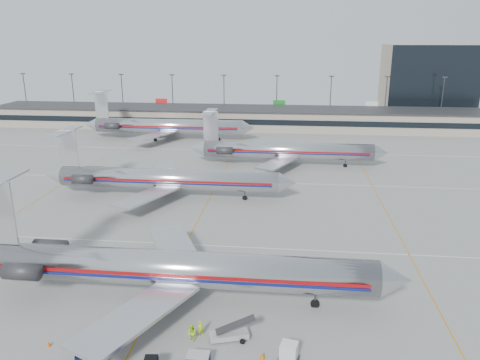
# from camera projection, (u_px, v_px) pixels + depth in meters

# --- Properties ---
(ground) EXTENTS (260.00, 260.00, 0.00)m
(ground) POSITION_uv_depth(u_px,v_px,m) (167.00, 280.00, 55.08)
(ground) COLOR gray
(ground) RESTS_ON ground
(apron_markings) EXTENTS (160.00, 0.15, 0.02)m
(apron_markings) POSITION_uv_depth(u_px,v_px,m) (186.00, 244.00, 64.59)
(apron_markings) COLOR silver
(apron_markings) RESTS_ON ground
(terminal) EXTENTS (162.00, 17.00, 6.25)m
(terminal) POSITION_uv_depth(u_px,v_px,m) (246.00, 118.00, 147.30)
(terminal) COLOR gray
(terminal) RESTS_ON ground
(light_mast_row) EXTENTS (163.60, 0.40, 15.28)m
(light_mast_row) POSITION_uv_depth(u_px,v_px,m) (250.00, 95.00, 159.05)
(light_mast_row) COLOR #38383D
(light_mast_row) RESTS_ON ground
(distant_building) EXTENTS (30.00, 20.00, 25.00)m
(distant_building) POSITION_uv_depth(u_px,v_px,m) (427.00, 81.00, 166.72)
(distant_building) COLOR tan
(distant_building) RESTS_ON ground
(jet_foreground) EXTENTS (49.35, 29.06, 12.92)m
(jet_foreground) POSITION_uv_depth(u_px,v_px,m) (168.00, 268.00, 50.16)
(jet_foreground) COLOR silver
(jet_foreground) RESTS_ON ground
(jet_second_row) EXTENTS (45.52, 26.80, 11.91)m
(jet_second_row) POSITION_uv_depth(u_px,v_px,m) (163.00, 179.00, 82.80)
(jet_second_row) COLOR silver
(jet_second_row) RESTS_ON ground
(jet_third_row) EXTENTS (43.84, 26.97, 11.99)m
(jet_third_row) POSITION_uv_depth(u_px,v_px,m) (283.00, 150.00, 103.44)
(jet_third_row) COLOR silver
(jet_third_row) RESTS_ON ground
(jet_back_row) EXTENTS (48.37, 29.75, 13.23)m
(jet_back_row) POSITION_uv_depth(u_px,v_px,m) (165.00, 126.00, 129.88)
(jet_back_row) COLOR silver
(jet_back_row) RESTS_ON ground
(cart_inner) EXTENTS (1.99, 1.38, 1.12)m
(cart_inner) POSITION_uv_depth(u_px,v_px,m) (198.00, 359.00, 40.63)
(cart_inner) COLOR black
(cart_inner) RESTS_ON ground
(uld_container) EXTENTS (2.01, 1.79, 1.84)m
(uld_container) POSITION_uv_depth(u_px,v_px,m) (289.00, 353.00, 40.98)
(uld_container) COLOR #2D2D30
(uld_container) RESTS_ON ground
(belt_loader) EXTENTS (4.49, 2.35, 2.30)m
(belt_loader) POSITION_uv_depth(u_px,v_px,m) (230.00, 334.00, 44.13)
(belt_loader) COLOR #999999
(belt_loader) RESTS_ON ground
(ramp_worker_near) EXTENTS (0.70, 0.62, 1.62)m
(ramp_worker_near) POSITION_uv_depth(u_px,v_px,m) (201.00, 329.00, 44.57)
(ramp_worker_near) COLOR #A6CE13
(ramp_worker_near) RESTS_ON ground
(ramp_worker_far) EXTENTS (1.10, 1.06, 1.78)m
(ramp_worker_far) POSITION_uv_depth(u_px,v_px,m) (192.00, 333.00, 43.72)
(ramp_worker_far) COLOR #ACE615
(ramp_worker_far) RESTS_ON ground
(cone_right) EXTENTS (0.56, 0.56, 0.67)m
(cone_right) POSITION_uv_depth(u_px,v_px,m) (262.00, 356.00, 41.51)
(cone_right) COLOR #D66007
(cone_right) RESTS_ON ground
(cone_left) EXTENTS (0.48, 0.48, 0.58)m
(cone_left) POSITION_uv_depth(u_px,v_px,m) (48.00, 344.00, 43.21)
(cone_left) COLOR #D66007
(cone_left) RESTS_ON ground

